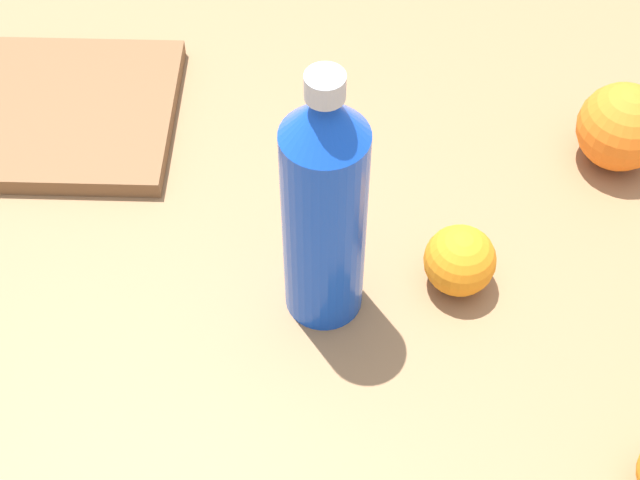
% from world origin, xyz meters
% --- Properties ---
extents(ground_plane, '(2.40, 2.40, 0.00)m').
position_xyz_m(ground_plane, '(0.00, 0.00, 0.00)').
color(ground_plane, olive).
extents(water_bottle, '(0.06, 0.06, 0.25)m').
position_xyz_m(water_bottle, '(-0.04, -0.01, 0.12)').
color(water_bottle, blue).
rests_on(water_bottle, ground_plane).
extents(orange_0, '(0.08, 0.08, 0.08)m').
position_xyz_m(orange_0, '(0.21, 0.18, 0.04)').
color(orange_0, orange).
rests_on(orange_0, ground_plane).
extents(orange_1, '(0.06, 0.06, 0.06)m').
position_xyz_m(orange_1, '(0.07, 0.02, 0.03)').
color(orange_1, orange).
rests_on(orange_1, ground_plane).
extents(cutting_board, '(0.22, 0.21, 0.02)m').
position_xyz_m(cutting_board, '(-0.31, 0.17, 0.01)').
color(cutting_board, brown).
rests_on(cutting_board, ground_plane).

